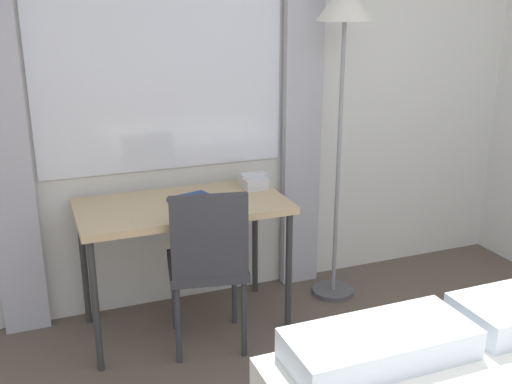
{
  "coord_description": "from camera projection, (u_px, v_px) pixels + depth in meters",
  "views": [
    {
      "loc": [
        -1.21,
        -0.57,
        1.79
      ],
      "look_at": [
        -0.2,
        2.0,
        0.9
      ],
      "focal_mm": 42.0,
      "sensor_mm": 36.0,
      "label": 1
    }
  ],
  "objects": [
    {
      "name": "telephone",
      "position": [
        253.0,
        181.0,
        3.47
      ],
      "size": [
        0.15,
        0.18,
        0.08
      ],
      "color": "silver",
      "rests_on": "desk"
    },
    {
      "name": "standing_lamp",
      "position": [
        344.0,
        35.0,
        3.33
      ],
      "size": [
        0.32,
        0.32,
        1.89
      ],
      "color": "#4C4C51",
      "rests_on": "ground_plane"
    },
    {
      "name": "desk_chair",
      "position": [
        208.0,
        259.0,
        3.06
      ],
      "size": [
        0.47,
        0.47,
        0.9
      ],
      "rotation": [
        0.0,
        0.0,
        -0.19
      ],
      "color": "#333338",
      "rests_on": "ground_plane"
    },
    {
      "name": "wall_back_with_window",
      "position": [
        229.0,
        78.0,
        3.49
      ],
      "size": [
        4.86,
        0.13,
        2.7
      ],
      "color": "silver",
      "rests_on": "ground_plane"
    },
    {
      "name": "book",
      "position": [
        191.0,
        199.0,
        3.24
      ],
      "size": [
        0.25,
        0.2,
        0.02
      ],
      "rotation": [
        0.0,
        0.0,
        0.28
      ],
      "color": "navy",
      "rests_on": "desk"
    },
    {
      "name": "desk",
      "position": [
        183.0,
        214.0,
        3.23
      ],
      "size": [
        1.12,
        0.59,
        0.75
      ],
      "color": "tan",
      "rests_on": "ground_plane"
    }
  ]
}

